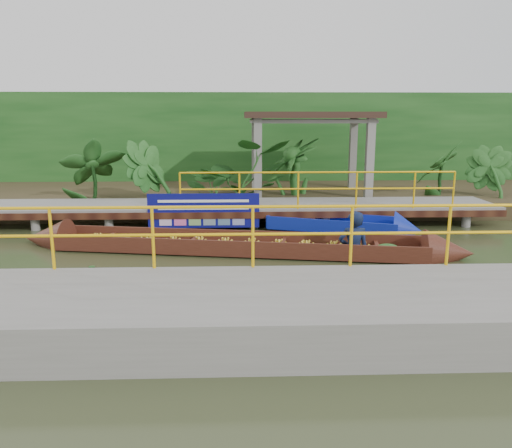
{
  "coord_description": "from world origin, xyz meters",
  "views": [
    {
      "loc": [
        0.57,
        -10.85,
        3.06
      ],
      "look_at": [
        0.98,
        0.5,
        0.6
      ],
      "focal_mm": 35.0,
      "sensor_mm": 36.0,
      "label": 1
    }
  ],
  "objects": [
    {
      "name": "land_strip",
      "position": [
        0.0,
        7.5,
        0.23
      ],
      "size": [
        30.0,
        8.0,
        0.45
      ],
      "primitive_type": "cube",
      "color": "#312A18",
      "rests_on": "ground"
    },
    {
      "name": "ground",
      "position": [
        0.0,
        0.0,
        0.0
      ],
      "size": [
        80.0,
        80.0,
        0.0
      ],
      "primitive_type": "plane",
      "color": "#292F17",
      "rests_on": "ground"
    },
    {
      "name": "vendor_boat",
      "position": [
        0.9,
        0.19,
        0.26
      ],
      "size": [
        10.45,
        2.76,
        2.32
      ],
      "rotation": [
        0.0,
        0.0,
        -0.17
      ],
      "color": "#39190F",
      "rests_on": "ground"
    },
    {
      "name": "near_dock",
      "position": [
        1.0,
        -4.2,
        0.3
      ],
      "size": [
        18.0,
        2.4,
        1.73
      ],
      "color": "slate",
      "rests_on": "ground"
    },
    {
      "name": "moored_blue_boat",
      "position": [
        4.02,
        1.87,
        0.17
      ],
      "size": [
        4.11,
        2.35,
        0.96
      ],
      "rotation": [
        0.0,
        0.0,
        -0.36
      ],
      "color": "#0D1D92",
      "rests_on": "ground"
    },
    {
      "name": "tropical_plants",
      "position": [
        2.18,
        5.3,
        1.41
      ],
      "size": [
        14.53,
        1.53,
        1.91
      ],
      "color": "#164516",
      "rests_on": "ground"
    },
    {
      "name": "foliage_backdrop",
      "position": [
        0.0,
        10.0,
        2.0
      ],
      "size": [
        30.0,
        0.8,
        4.0
      ],
      "primitive_type": "cube",
      "color": "#164516",
      "rests_on": "ground"
    },
    {
      "name": "far_dock",
      "position": [
        0.02,
        3.43,
        0.48
      ],
      "size": [
        16.0,
        2.06,
        1.66
      ],
      "color": "slate",
      "rests_on": "ground"
    },
    {
      "name": "pavilion",
      "position": [
        3.0,
        6.3,
        2.82
      ],
      "size": [
        4.4,
        3.0,
        3.0
      ],
      "color": "slate",
      "rests_on": "ground"
    },
    {
      "name": "blue_banner",
      "position": [
        -0.37,
        2.48,
        0.56
      ],
      "size": [
        3.02,
        0.04,
        0.94
      ],
      "color": "#0C0E66",
      "rests_on": "ground"
    }
  ]
}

